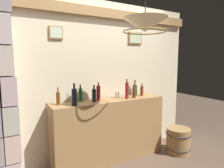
{
  "coord_description": "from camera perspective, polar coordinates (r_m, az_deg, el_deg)",
  "views": [
    {
      "loc": [
        -1.43,
        -1.73,
        1.58
      ],
      "look_at": [
        0.0,
        0.79,
        1.23
      ],
      "focal_mm": 31.19,
      "sensor_mm": 36.0,
      "label": 1
    }
  ],
  "objects": [
    {
      "name": "stone_pillar",
      "position": [
        2.68,
        -29.79,
        -1.81
      ],
      "size": [
        0.34,
        0.38,
        2.43
      ],
      "color": "#BEADB1",
      "rests_on": "ground"
    },
    {
      "name": "liquor_bottle_mezcal",
      "position": [
        3.4,
        6.7,
        -1.66
      ],
      "size": [
        0.08,
        0.08,
        0.26
      ],
      "color": "#1B4E25",
      "rests_on": "bar_shelf_unit"
    },
    {
      "name": "liquor_bottle_tequila",
      "position": [
        3.17,
        6.49,
        -2.48
      ],
      "size": [
        0.06,
        0.06,
        0.22
      ],
      "color": "brown",
      "rests_on": "bar_shelf_unit"
    },
    {
      "name": "glass_tumbler_highball",
      "position": [
        3.13,
        1.45,
        -3.21
      ],
      "size": [
        0.06,
        0.06,
        0.1
      ],
      "color": "silver",
      "rests_on": "bar_shelf_unit"
    },
    {
      "name": "panelled_rear_partition",
      "position": [
        3.17,
        -2.76,
        2.3
      ],
      "size": [
        3.38,
        0.15,
        2.5
      ],
      "color": "beige",
      "rests_on": "ground"
    },
    {
      "name": "liquor_bottle_sherry",
      "position": [
        2.92,
        -9.22,
        -2.99
      ],
      "size": [
        0.06,
        0.06,
        0.25
      ],
      "color": "#1A4B20",
      "rests_on": "bar_shelf_unit"
    },
    {
      "name": "liquor_bottle_vermouth",
      "position": [
        2.93,
        -4.02,
        -2.63
      ],
      "size": [
        0.06,
        0.06,
        0.28
      ],
      "color": "maroon",
      "rests_on": "bar_shelf_unit"
    },
    {
      "name": "pendant_lamp",
      "position": [
        2.47,
        9.65,
        16.56
      ],
      "size": [
        0.54,
        0.54,
        0.56
      ],
      "color": "#EFE5C6"
    },
    {
      "name": "liquor_bottle_vodka",
      "position": [
        3.37,
        8.75,
        -1.93
      ],
      "size": [
        0.05,
        0.05,
        0.22
      ],
      "color": "#623213",
      "rests_on": "bar_shelf_unit"
    },
    {
      "name": "glass_tumbler_rocks",
      "position": [
        2.85,
        -10.96,
        -4.34
      ],
      "size": [
        0.07,
        0.07,
        0.1
      ],
      "color": "silver",
      "rests_on": "bar_shelf_unit"
    },
    {
      "name": "liquor_bottle_gin",
      "position": [
        2.65,
        -10.97,
        -3.61
      ],
      "size": [
        0.07,
        0.07,
        0.31
      ],
      "color": "black",
      "rests_on": "bar_shelf_unit"
    },
    {
      "name": "liquor_bottle_bourbon",
      "position": [
        2.75,
        -15.51,
        -4.02
      ],
      "size": [
        0.05,
        0.05,
        0.25
      ],
      "color": "brown",
      "rests_on": "bar_shelf_unit"
    },
    {
      "name": "liquor_bottle_scotch",
      "position": [
        2.86,
        -5.28,
        -3.24
      ],
      "size": [
        0.06,
        0.06,
        0.24
      ],
      "color": "black",
      "rests_on": "bar_shelf_unit"
    },
    {
      "name": "wooden_barrel",
      "position": [
        3.65,
        18.84,
        -15.37
      ],
      "size": [
        0.42,
        0.42,
        0.43
      ],
      "color": "#9E7547",
      "rests_on": "ground"
    },
    {
      "name": "bar_shelf_unit",
      "position": [
        3.13,
        -0.46,
        -13.43
      ],
      "size": [
        1.81,
        0.37,
        0.98
      ],
      "primitive_type": "cube",
      "color": "#9E7547",
      "rests_on": "ground"
    },
    {
      "name": "liquor_bottle_rum",
      "position": [
        3.07,
        4.38,
        -1.85
      ],
      "size": [
        0.05,
        0.05,
        0.31
      ],
      "color": "maroon",
      "rests_on": "bar_shelf_unit"
    }
  ]
}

